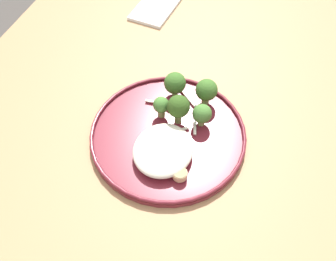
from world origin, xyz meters
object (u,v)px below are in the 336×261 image
object	(u,v)px
broccoli_floret_beside_noodles	(175,83)
broccoli_floret_center_pile	(202,114)
broccoli_floret_rear_charred	(207,90)
broccoli_floret_split_head	(161,106)
broccoli_floret_left_leaning	(178,107)
folded_napkin	(156,7)
seared_scallop_on_noodles	(169,164)
seared_scallop_tiny_bay	(177,137)
seared_scallop_front_small	(170,150)
seared_scallop_left_edge	(180,174)
seared_scallop_center_golden	(154,153)
dinner_plate	(168,134)

from	to	relation	value
broccoli_floret_beside_noodles	broccoli_floret_center_pile	world-z (taller)	broccoli_floret_beside_noodles
broccoli_floret_rear_charred	broccoli_floret_beside_noodles	xyz separation A→B (m)	(0.00, 0.06, -0.00)
broccoli_floret_split_head	broccoli_floret_left_leaning	bearing A→B (deg)	-96.70
broccoli_floret_rear_charred	folded_napkin	world-z (taller)	broccoli_floret_rear_charred
seared_scallop_on_noodles	broccoli_floret_split_head	size ratio (longest dim) A/B	0.77
seared_scallop_tiny_bay	seared_scallop_front_small	distance (m)	0.03
broccoli_floret_left_leaning	broccoli_floret_beside_noodles	distance (m)	0.07
seared_scallop_left_edge	broccoli_floret_center_pile	bearing A→B (deg)	-2.13
seared_scallop_center_golden	seared_scallop_front_small	distance (m)	0.03
seared_scallop_on_noodles	broccoli_floret_beside_noodles	xyz separation A→B (m)	(0.16, 0.04, 0.02)
broccoli_floret_left_leaning	broccoli_floret_split_head	world-z (taller)	broccoli_floret_left_leaning
broccoli_floret_beside_noodles	seared_scallop_front_small	bearing A→B (deg)	-165.77
folded_napkin	seared_scallop_front_small	bearing A→B (deg)	-157.65
seared_scallop_center_golden	broccoli_floret_center_pile	world-z (taller)	broccoli_floret_center_pile
seared_scallop_front_small	seared_scallop_left_edge	size ratio (longest dim) A/B	0.98
broccoli_floret_center_pile	seared_scallop_tiny_bay	bearing A→B (deg)	146.95
seared_scallop_tiny_bay	seared_scallop_left_edge	world-z (taller)	seared_scallop_left_edge
broccoli_floret_rear_charred	seared_scallop_tiny_bay	bearing A→B (deg)	165.65
broccoli_floret_left_leaning	broccoli_floret_center_pile	size ratio (longest dim) A/B	1.34
broccoli_floret_rear_charred	broccoli_floret_left_leaning	bearing A→B (deg)	148.93
broccoli_floret_left_leaning	broccoli_floret_rear_charred	distance (m)	0.07
seared_scallop_tiny_bay	seared_scallop_on_noodles	xyz separation A→B (m)	(-0.06, -0.00, -0.00)
broccoli_floret_center_pile	seared_scallop_left_edge	bearing A→B (deg)	177.87
seared_scallop_tiny_bay	broccoli_floret_center_pile	xyz separation A→B (m)	(0.05, -0.03, 0.02)
seared_scallop_front_small	seared_scallop_on_noodles	xyz separation A→B (m)	(-0.03, -0.01, -0.00)
broccoli_floret_beside_noodles	broccoli_floret_split_head	xyz separation A→B (m)	(-0.06, 0.01, -0.00)
seared_scallop_on_noodles	broccoli_floret_center_pile	bearing A→B (deg)	-14.75
dinner_plate	seared_scallop_left_edge	bearing A→B (deg)	-149.77
seared_scallop_center_golden	broccoli_floret_rear_charred	world-z (taller)	broccoli_floret_rear_charred
dinner_plate	broccoli_floret_center_pile	bearing A→B (deg)	-51.37
broccoli_floret_center_pile	folded_napkin	xyz separation A→B (m)	(0.34, 0.21, -0.04)
seared_scallop_left_edge	broccoli_floret_split_head	size ratio (longest dim) A/B	0.55
seared_scallop_left_edge	folded_napkin	bearing A→B (deg)	23.74
dinner_plate	broccoli_floret_center_pile	xyz separation A→B (m)	(0.04, -0.05, 0.03)
broccoli_floret_left_leaning	broccoli_floret_rear_charred	xyz separation A→B (m)	(0.06, -0.04, -0.01)
dinner_plate	seared_scallop_left_edge	size ratio (longest dim) A/B	11.35
seared_scallop_left_edge	broccoli_floret_split_head	world-z (taller)	broccoli_floret_split_head
broccoli_floret_split_head	seared_scallop_left_edge	bearing A→B (deg)	-148.49
broccoli_floret_left_leaning	folded_napkin	bearing A→B (deg)	25.40
broccoli_floret_split_head	broccoli_floret_center_pile	size ratio (longest dim) A/B	0.96
broccoli_floret_left_leaning	folded_napkin	size ratio (longest dim) A/B	0.43
seared_scallop_tiny_bay	broccoli_floret_left_leaning	bearing A→B (deg)	13.91
broccoli_floret_center_pile	broccoli_floret_left_leaning	bearing A→B (deg)	100.09
seared_scallop_center_golden	broccoli_floret_beside_noodles	bearing A→B (deg)	3.71
broccoli_floret_split_head	seared_scallop_center_golden	bearing A→B (deg)	-168.91
broccoli_floret_center_pile	folded_napkin	bearing A→B (deg)	31.57
seared_scallop_tiny_bay	seared_scallop_center_golden	world-z (taller)	seared_scallop_center_golden
broccoli_floret_beside_noodles	dinner_plate	bearing A→B (deg)	-169.90
seared_scallop_front_small	broccoli_floret_beside_noodles	size ratio (longest dim) A/B	0.45
seared_scallop_tiny_bay	seared_scallop_front_small	xyz separation A→B (m)	(-0.03, 0.00, -0.00)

